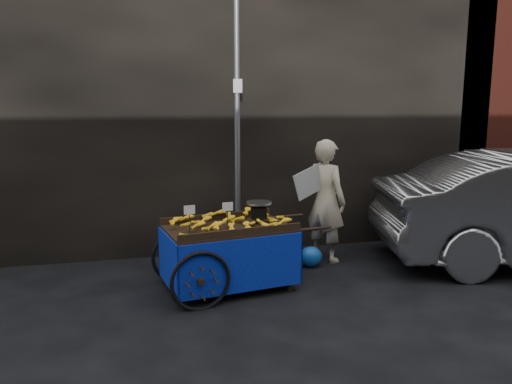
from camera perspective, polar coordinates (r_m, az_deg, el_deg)
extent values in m
plane|color=black|center=(5.93, -2.40, -11.35)|extent=(80.00, 80.00, 0.00)
cube|color=black|center=(8.03, -13.45, 12.18)|extent=(11.00, 2.00, 5.00)
cube|color=#591E14|center=(10.37, 26.18, 10.91)|extent=(3.00, 2.00, 5.00)
cylinder|color=slate|center=(6.86, -2.17, 8.67)|extent=(0.08, 0.08, 4.00)
cube|color=white|center=(6.81, -2.11, 12.03)|extent=(0.12, 0.02, 0.18)
cube|color=black|center=(5.86, -3.14, -4.29)|extent=(1.56, 1.11, 0.05)
cube|color=black|center=(6.23, -4.46, -2.84)|extent=(1.42, 0.27, 0.09)
cube|color=black|center=(5.46, -1.65, -4.67)|extent=(1.42, 0.27, 0.09)
cube|color=black|center=(5.88, 3.90, -7.88)|extent=(0.05, 0.05, 0.72)
cube|color=black|center=(6.49, 1.05, -6.10)|extent=(0.05, 0.05, 0.72)
cylinder|color=black|center=(5.92, 6.66, -4.19)|extent=(0.45, 0.11, 0.04)
cylinder|color=black|center=(6.53, 3.57, -2.78)|extent=(0.45, 0.11, 0.04)
torus|color=black|center=(5.39, -6.34, -10.11)|extent=(0.67, 0.15, 0.67)
torus|color=black|center=(6.28, -8.88, -7.23)|extent=(0.67, 0.15, 0.67)
cylinder|color=black|center=(5.83, -7.71, -8.57)|extent=(0.21, 1.00, 0.04)
cube|color=#0D0791|center=(5.53, -1.50, -8.44)|extent=(1.45, 0.25, 0.61)
cube|color=#0D0791|center=(6.35, -4.52, -6.00)|extent=(1.45, 0.25, 0.61)
cube|color=#0D0791|center=(5.75, -10.00, -7.87)|extent=(0.17, 0.92, 0.61)
cube|color=#0D0791|center=(6.21, 3.23, -6.37)|extent=(0.17, 0.92, 0.61)
cube|color=black|center=(6.00, 0.32, -2.42)|extent=(0.18, 0.15, 0.14)
cylinder|color=silver|center=(5.98, 0.32, -1.25)|extent=(0.35, 0.35, 0.03)
cube|color=white|center=(5.55, -7.61, -2.03)|extent=(0.13, 0.03, 0.10)
cube|color=white|center=(5.68, -3.26, -1.68)|extent=(0.13, 0.03, 0.10)
imported|color=beige|center=(6.93, 7.95, -1.00)|extent=(0.68, 0.74, 1.70)
cube|color=silver|center=(6.70, 6.20, 1.21)|extent=(0.55, 0.22, 0.50)
ellipsoid|color=#1753AF|center=(6.78, 6.27, -7.37)|extent=(0.31, 0.25, 0.28)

